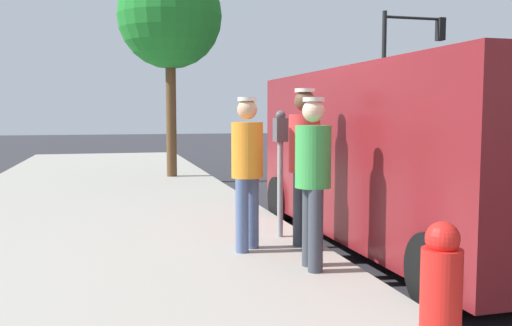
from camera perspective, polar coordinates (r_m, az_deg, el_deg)
The scene contains 10 objects.
ground_plane at distance 6.77m, azimuth 15.34°, elevation -9.08°, with size 80.00×80.00×0.00m, color #2D2D33.
sidewalk_slab at distance 5.91m, azimuth -16.20°, elevation -10.44°, with size 5.00×32.00×0.15m, color #9E998E.
parking_meter_near at distance 6.68m, azimuth 2.49°, elevation 1.17°, with size 0.14×0.18×1.52m.
pedestrian_in_orange at distance 6.02m, azimuth -0.90°, elevation -0.07°, with size 0.34×0.34×1.65m.
pedestrian_in_green at distance 5.31m, azimuth 5.81°, elevation -0.93°, with size 0.34×0.36×1.63m.
pedestrian_in_red at distance 6.15m, azimuth 4.93°, elevation 0.62°, with size 0.34×0.36×1.75m.
parked_van at distance 6.95m, azimuth 15.31°, elevation 0.93°, with size 2.21×5.24×2.15m.
traffic_light_corner at distance 20.85m, azimuth 14.95°, elevation 10.05°, with size 2.48×0.42×5.20m.
street_tree at distance 13.57m, azimuth -8.75°, elevation 14.42°, with size 2.42×2.42×4.94m.
fire_hydrant at distance 3.53m, azimuth 18.29°, elevation -12.75°, with size 0.24×0.24×0.86m.
Camera 1 is at (3.29, 5.69, 1.63)m, focal length 39.33 mm.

